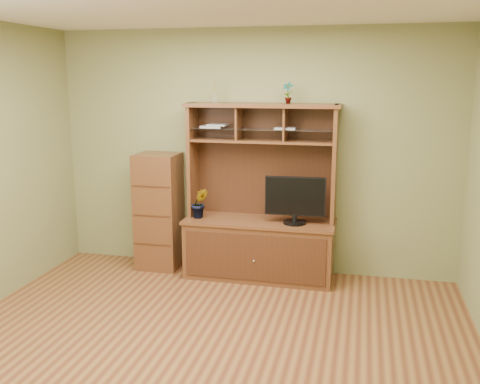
% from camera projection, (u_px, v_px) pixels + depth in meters
% --- Properties ---
extents(room, '(4.54, 4.04, 2.74)m').
position_uv_depth(room, '(200.00, 187.00, 4.07)').
color(room, '#592D19').
rests_on(room, ground).
extents(media_hutch, '(1.66, 0.61, 1.90)m').
position_uv_depth(media_hutch, '(260.00, 231.00, 5.86)').
color(media_hutch, '#472914').
rests_on(media_hutch, room).
extents(monitor, '(0.64, 0.25, 0.50)m').
position_uv_depth(monitor, '(295.00, 199.00, 5.61)').
color(monitor, black).
rests_on(monitor, media_hutch).
extents(orchid_plant, '(0.22, 0.20, 0.33)m').
position_uv_depth(orchid_plant, '(200.00, 203.00, 5.87)').
color(orchid_plant, '#30551D').
rests_on(orchid_plant, media_hutch).
extents(top_plant, '(0.14, 0.11, 0.22)m').
position_uv_depth(top_plant, '(288.00, 93.00, 5.56)').
color(top_plant, '#3E6E26').
rests_on(top_plant, media_hutch).
extents(reed_diffuser, '(0.06, 0.06, 0.30)m').
position_uv_depth(reed_diffuser, '(215.00, 92.00, 5.74)').
color(reed_diffuser, silver).
rests_on(reed_diffuser, media_hutch).
extents(magazines, '(1.04, 0.18, 0.04)m').
position_uv_depth(magazines, '(237.00, 127.00, 5.76)').
color(magazines, '#9D9DA1').
rests_on(magazines, media_hutch).
extents(side_cabinet, '(0.47, 0.43, 1.33)m').
position_uv_depth(side_cabinet, '(159.00, 211.00, 6.13)').
color(side_cabinet, '#472914').
rests_on(side_cabinet, room).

